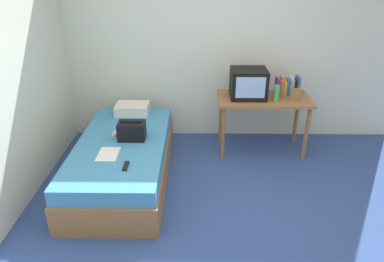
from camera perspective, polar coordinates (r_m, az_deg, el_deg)
ground_plane at (r=3.49m, az=3.82°, el=-14.84°), size 8.00×8.00×0.00m
wall_back at (r=4.74m, az=3.14°, el=14.08°), size 5.20×0.10×2.60m
bed at (r=4.06m, az=-11.25°, el=-4.68°), size 1.00×2.00×0.49m
desk at (r=4.51m, az=11.68°, el=4.30°), size 1.16×0.60×0.75m
tv at (r=4.39m, az=9.27°, el=7.75°), size 0.44×0.39×0.36m
water_bottle at (r=4.35m, az=13.75°, el=6.06°), size 0.06×0.06×0.20m
book_row at (r=4.61m, az=15.42°, el=7.10°), size 0.29×0.17×0.24m
picture_frame at (r=4.42m, az=16.74°, el=5.74°), size 0.11×0.02×0.16m
pillow at (r=4.61m, az=-9.81°, el=3.63°), size 0.42×0.31×0.13m
handbag at (r=3.92m, az=-9.89°, el=0.05°), size 0.30×0.20×0.22m
magazine at (r=3.69m, az=-13.65°, el=-3.73°), size 0.21×0.29×0.01m
remote_dark at (r=3.44m, az=-10.85°, el=-5.67°), size 0.04×0.16×0.02m
remote_silver at (r=4.08m, az=-12.71°, el=-0.52°), size 0.04×0.14×0.02m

